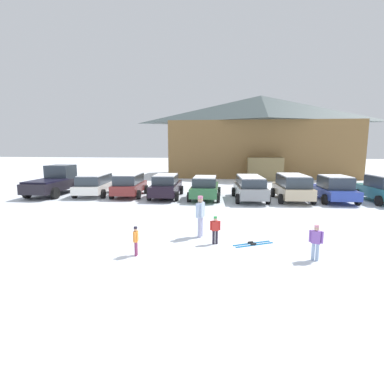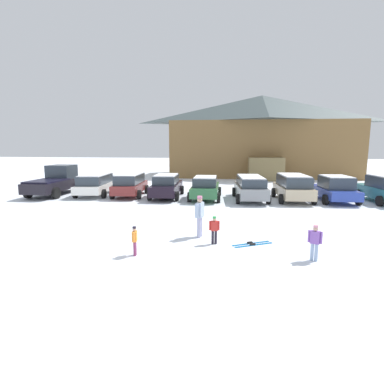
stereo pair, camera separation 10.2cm
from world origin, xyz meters
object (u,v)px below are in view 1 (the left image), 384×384
object	(u,v)px
parked_green_coupe	(205,187)
skier_child_in_red_jacket	(215,229)
skier_adult_in_blue_parka	(200,214)
parked_grey_wagon	(250,187)
ski_lodge	(260,136)
parked_beige_suv	(292,187)
pair_of_skis	(253,244)
parked_blue_hatchback	(334,188)
parked_black_sedan	(166,186)
pickup_truck	(55,181)
parked_white_suv	(95,184)
skier_child_in_orange_jacket	(136,239)
skier_child_in_purple_jacket	(316,241)
parked_maroon_van	(129,184)
parked_teal_hatchback	(383,189)

from	to	relation	value
parked_green_coupe	skier_child_in_red_jacket	xyz separation A→B (m)	(1.27, -9.57, -0.20)
skier_adult_in_blue_parka	parked_grey_wagon	bearing A→B (deg)	74.55
ski_lodge	parked_beige_suv	xyz separation A→B (m)	(0.81, -17.07, -3.89)
pair_of_skis	skier_adult_in_blue_parka	bearing A→B (deg)	162.20
ski_lodge	parked_blue_hatchback	bearing A→B (deg)	-78.41
parked_black_sedan	parked_green_coupe	xyz separation A→B (m)	(2.77, -0.16, -0.04)
pickup_truck	parked_white_suv	bearing A→B (deg)	0.81
ski_lodge	skier_adult_in_blue_parka	distance (m)	26.58
skier_child_in_orange_jacket	skier_child_in_purple_jacket	bearing A→B (deg)	3.51
ski_lodge	skier_adult_in_blue_parka	bearing A→B (deg)	-99.59
parked_maroon_van	parked_green_coupe	distance (m)	5.51
parked_teal_hatchback	parked_green_coupe	bearing A→B (deg)	-178.93
skier_child_in_red_jacket	parked_maroon_van	bearing A→B (deg)	124.53
ski_lodge	pickup_truck	xyz separation A→B (m)	(-16.28, -16.86, -3.83)
parked_green_coupe	skier_child_in_orange_jacket	distance (m)	11.19
ski_lodge	parked_beige_suv	size ratio (longest dim) A/B	5.00
pair_of_skis	skier_child_in_red_jacket	bearing A→B (deg)	-174.85
parked_blue_hatchback	parked_grey_wagon	bearing A→B (deg)	-176.99
parked_white_suv	parked_black_sedan	xyz separation A→B (m)	(5.39, -0.17, -0.02)
parked_teal_hatchback	skier_child_in_red_jacket	size ratio (longest dim) A/B	4.24
parked_green_coupe	parked_blue_hatchback	world-z (taller)	parked_blue_hatchback
pair_of_skis	parked_white_suv	bearing A→B (deg)	137.94
parked_teal_hatchback	skier_child_in_purple_jacket	distance (m)	12.99
parked_white_suv	parked_teal_hatchback	bearing A→B (deg)	-0.35
parked_beige_suv	skier_child_in_red_jacket	bearing A→B (deg)	-115.29
parked_black_sedan	parked_grey_wagon	bearing A→B (deg)	-2.50
skier_child_in_orange_jacket	pair_of_skis	xyz separation A→B (m)	(3.94, 1.67, -0.54)
parked_grey_wagon	parked_teal_hatchback	bearing A→B (deg)	2.06
parked_white_suv	parked_grey_wagon	xyz separation A→B (m)	(11.19, -0.42, 0.03)
parked_black_sedan	parked_grey_wagon	distance (m)	5.81
ski_lodge	pair_of_skis	size ratio (longest dim) A/B	14.38
parked_maroon_van	parked_blue_hatchback	world-z (taller)	parked_blue_hatchback
parked_green_coupe	skier_child_in_orange_jacket	bearing A→B (deg)	-96.50
parked_teal_hatchback	skier_child_in_purple_jacket	xyz separation A→B (m)	(-6.95, -10.97, -0.22)
parked_white_suv	skier_adult_in_blue_parka	distance (m)	12.67
parked_teal_hatchback	parked_black_sedan	bearing A→B (deg)	-179.80
ski_lodge	skier_child_in_red_jacket	distance (m)	27.30
pickup_truck	pair_of_skis	world-z (taller)	pickup_truck
parked_teal_hatchback	pickup_truck	distance (m)	22.74
pair_of_skis	parked_blue_hatchback	bearing A→B (deg)	58.87
parked_white_suv	skier_adult_in_blue_parka	bearing A→B (deg)	-46.04
ski_lodge	parked_maroon_van	xyz separation A→B (m)	(-10.52, -16.86, -3.93)
parked_teal_hatchback	pair_of_skis	size ratio (longest dim) A/B	2.94
ski_lodge	parked_black_sedan	distance (m)	19.10
parked_white_suv	skier_child_in_purple_jacket	size ratio (longest dim) A/B	3.97
parked_blue_hatchback	ski_lodge	bearing A→B (deg)	101.59
ski_lodge	parked_green_coupe	size ratio (longest dim) A/B	4.80
ski_lodge	parked_grey_wagon	world-z (taller)	ski_lodge
parked_beige_suv	skier_adult_in_blue_parka	world-z (taller)	parked_beige_suv
parked_teal_hatchback	pickup_truck	size ratio (longest dim) A/B	0.83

